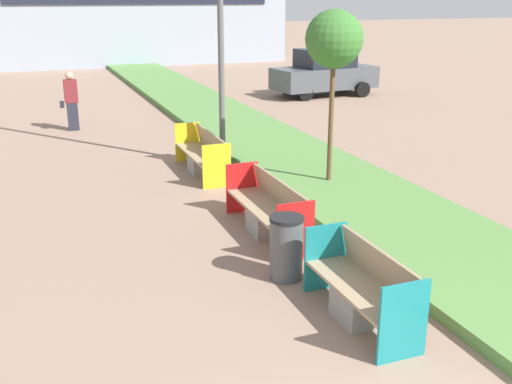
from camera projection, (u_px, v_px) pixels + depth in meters
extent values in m
cube|color=#568442|center=(269.00, 145.00, 15.84)|extent=(2.80, 120.00, 0.18)
cube|color=gray|center=(359.00, 305.00, 7.42)|extent=(0.52, 0.60, 0.42)
cube|color=tan|center=(360.00, 288.00, 7.34)|extent=(0.58, 1.80, 0.05)
cube|color=tan|center=(380.00, 265.00, 7.35)|extent=(0.14, 1.73, 0.48)
cube|color=#197A7F|center=(403.00, 322.00, 6.52)|extent=(0.62, 0.04, 0.94)
cube|color=#197A7F|center=(325.00, 257.00, 8.15)|extent=(0.62, 0.04, 0.94)
cube|color=gray|center=(266.00, 222.00, 10.14)|extent=(0.52, 0.60, 0.42)
cube|color=tan|center=(266.00, 209.00, 10.07)|extent=(0.58, 2.33, 0.05)
cube|color=tan|center=(281.00, 193.00, 10.08)|extent=(0.14, 2.23, 0.48)
cube|color=red|center=(295.00, 232.00, 9.01)|extent=(0.62, 0.04, 0.94)
cube|color=red|center=(242.00, 187.00, 11.11)|extent=(0.62, 0.04, 0.94)
cube|color=gray|center=(201.00, 164.00, 13.62)|extent=(0.52, 0.60, 0.42)
cube|color=tan|center=(201.00, 154.00, 13.55)|extent=(0.58, 2.32, 0.05)
cube|color=tan|center=(212.00, 142.00, 13.56)|extent=(0.14, 2.22, 0.48)
cube|color=yellow|center=(217.00, 166.00, 12.50)|extent=(0.62, 0.04, 0.94)
cube|color=yellow|center=(188.00, 142.00, 14.59)|extent=(0.62, 0.04, 0.94)
cylinder|color=#4C4F51|center=(286.00, 249.00, 8.46)|extent=(0.47, 0.47, 0.88)
cylinder|color=black|center=(287.00, 219.00, 8.32)|extent=(0.49, 0.49, 0.05)
cylinder|color=brown|center=(331.00, 124.00, 12.21)|extent=(0.10, 0.10, 2.74)
sphere|color=#38702D|center=(334.00, 39.00, 11.68)|extent=(1.14, 1.14, 1.14)
cube|color=#232633|center=(73.00, 116.00, 17.95)|extent=(0.30, 0.22, 0.84)
cube|color=maroon|center=(71.00, 91.00, 17.72)|extent=(0.38, 0.24, 0.68)
sphere|color=tan|center=(69.00, 76.00, 17.58)|extent=(0.23, 0.23, 0.23)
cube|color=#232328|center=(62.00, 104.00, 17.74)|extent=(0.12, 0.20, 0.18)
cube|color=#474C51|center=(324.00, 78.00, 24.16)|extent=(4.37, 2.22, 0.84)
cube|color=black|center=(325.00, 58.00, 23.91)|extent=(2.26, 1.78, 0.72)
cylinder|color=black|center=(362.00, 90.00, 23.92)|extent=(0.60, 0.20, 0.60)
cylinder|color=black|center=(341.00, 84.00, 25.52)|extent=(0.60, 0.20, 0.60)
cylinder|color=black|center=(306.00, 93.00, 23.06)|extent=(0.60, 0.20, 0.60)
cylinder|color=black|center=(287.00, 87.00, 24.65)|extent=(0.60, 0.20, 0.60)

